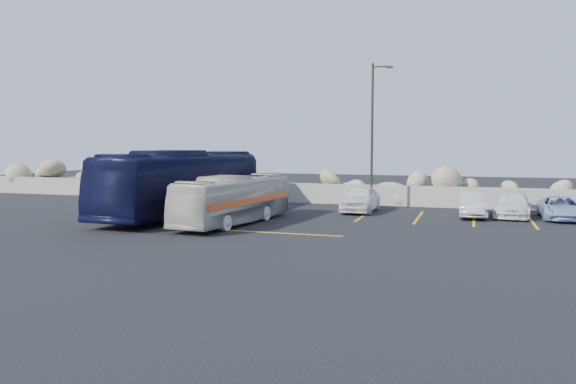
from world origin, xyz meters
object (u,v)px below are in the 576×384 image
(car_b, at_px, (473,205))
(car_d, at_px, (561,208))
(car_c, at_px, (513,205))
(car_a, at_px, (360,199))
(tour_coach, at_px, (183,183))
(lamppost, at_px, (373,132))
(vintage_bus, at_px, (234,200))

(car_b, relative_size, car_d, 0.95)
(car_b, relative_size, car_c, 0.91)
(car_a, relative_size, car_b, 1.10)
(tour_coach, distance_m, car_c, 16.59)
(tour_coach, bearing_deg, car_c, 19.73)
(lamppost, height_order, car_b, lamppost)
(lamppost, xyz_separation_m, car_c, (7.19, -0.77, -3.70))
(car_a, bearing_deg, car_d, 0.54)
(vintage_bus, bearing_deg, tour_coach, 159.65)
(car_a, bearing_deg, tour_coach, -151.02)
(tour_coach, bearing_deg, car_b, 19.49)
(car_c, bearing_deg, car_a, -171.94)
(vintage_bus, relative_size, tour_coach, 0.67)
(car_d, bearing_deg, lamppost, 173.02)
(car_c, bearing_deg, car_d, -2.27)
(car_b, bearing_deg, tour_coach, -165.17)
(tour_coach, distance_m, car_a, 9.40)
(car_b, bearing_deg, car_c, 16.86)
(vintage_bus, bearing_deg, car_a, 60.44)
(car_b, height_order, car_c, car_b)
(car_a, distance_m, car_c, 7.65)
(tour_coach, relative_size, car_c, 2.89)
(vintage_bus, xyz_separation_m, car_c, (12.25, 6.56, -0.51))
(vintage_bus, xyz_separation_m, car_a, (4.61, 6.28, -0.41))
(car_c, bearing_deg, vintage_bus, -145.89)
(car_a, xyz_separation_m, car_d, (9.79, -0.03, -0.15))
(tour_coach, bearing_deg, car_a, 31.48)
(vintage_bus, relative_size, car_d, 2.02)
(car_a, height_order, car_c, car_a)
(lamppost, relative_size, tour_coach, 0.67)
(vintage_bus, height_order, car_d, vintage_bus)
(lamppost, bearing_deg, car_b, -14.81)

